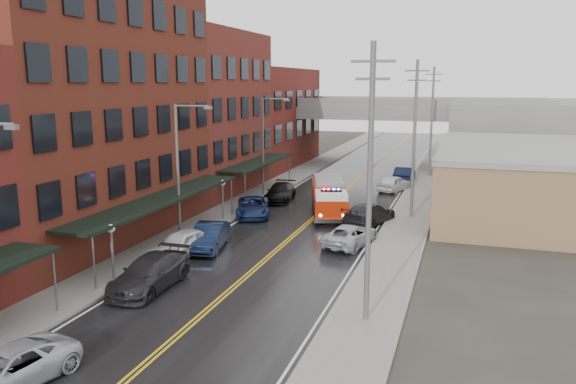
% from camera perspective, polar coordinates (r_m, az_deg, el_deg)
% --- Properties ---
extents(road, '(11.00, 160.00, 0.02)m').
position_cam_1_polar(road, '(40.96, 1.60, -3.55)').
color(road, black).
rests_on(road, ground).
extents(sidewalk_left, '(3.00, 160.00, 0.15)m').
position_cam_1_polar(sidewalk_left, '(43.48, -7.69, -2.70)').
color(sidewalk_left, slate).
rests_on(sidewalk_left, ground).
extents(sidewalk_right, '(3.00, 160.00, 0.15)m').
position_cam_1_polar(sidewalk_right, '(39.61, 11.82, -4.20)').
color(sidewalk_right, slate).
rests_on(sidewalk_right, ground).
extents(curb_left, '(0.30, 160.00, 0.15)m').
position_cam_1_polar(curb_left, '(42.81, -5.69, -2.87)').
color(curb_left, gray).
rests_on(curb_left, ground).
extents(curb_right, '(0.30, 160.00, 0.15)m').
position_cam_1_polar(curb_right, '(39.80, 9.45, -4.04)').
color(curb_right, gray).
rests_on(curb_right, ground).
extents(brick_building_b, '(9.00, 20.00, 18.00)m').
position_cam_1_polar(brick_building_b, '(39.46, -20.48, 8.42)').
color(brick_building_b, '#5B2718').
rests_on(brick_building_b, ground).
extents(brick_building_c, '(9.00, 15.00, 15.00)m').
position_cam_1_polar(brick_building_c, '(54.38, -8.89, 7.95)').
color(brick_building_c, maroon).
rests_on(brick_building_c, ground).
extents(brick_building_far, '(9.00, 20.00, 12.00)m').
position_cam_1_polar(brick_building_far, '(70.53, -2.45, 7.55)').
color(brick_building_far, maroon).
rests_on(brick_building_far, ground).
extents(tan_building, '(14.00, 22.00, 5.00)m').
position_cam_1_polar(tan_building, '(48.97, 23.38, 0.94)').
color(tan_building, '#8D694C').
rests_on(tan_building, ground).
extents(right_far_block, '(18.00, 30.00, 8.00)m').
position_cam_1_polar(right_far_block, '(78.65, 22.92, 5.59)').
color(right_far_block, slate).
rests_on(right_far_block, ground).
extents(awning_1, '(2.60, 18.00, 3.09)m').
position_cam_1_polar(awning_1, '(36.90, -12.73, -0.71)').
color(awning_1, black).
rests_on(awning_1, ground).
extents(awning_2, '(2.60, 13.00, 3.09)m').
position_cam_1_polar(awning_2, '(52.49, -3.05, 3.00)').
color(awning_2, black).
rests_on(awning_2, ground).
extents(globe_lamp_1, '(0.44, 0.44, 3.12)m').
position_cam_1_polar(globe_lamp_1, '(30.77, -17.50, -4.61)').
color(globe_lamp_1, '#59595B').
rests_on(globe_lamp_1, ground).
extents(globe_lamp_2, '(0.44, 0.44, 3.12)m').
position_cam_1_polar(globe_lamp_2, '(42.63, -6.68, 0.13)').
color(globe_lamp_2, '#59595B').
rests_on(globe_lamp_2, ground).
extents(street_lamp_1, '(2.64, 0.22, 9.00)m').
position_cam_1_polar(street_lamp_1, '(36.92, -10.82, 2.83)').
color(street_lamp_1, '#59595B').
rests_on(street_lamp_1, ground).
extents(street_lamp_2, '(2.64, 0.22, 9.00)m').
position_cam_1_polar(street_lamp_2, '(51.43, -2.29, 5.31)').
color(street_lamp_2, '#59595B').
rests_on(street_lamp_2, ground).
extents(utility_pole_0, '(1.80, 0.24, 12.00)m').
position_cam_1_polar(utility_pole_0, '(23.73, 8.30, 1.11)').
color(utility_pole_0, '#59595B').
rests_on(utility_pole_0, ground).
extents(utility_pole_1, '(1.80, 0.24, 12.00)m').
position_cam_1_polar(utility_pole_1, '(43.43, 12.72, 5.46)').
color(utility_pole_1, '#59595B').
rests_on(utility_pole_1, ground).
extents(utility_pole_2, '(1.80, 0.24, 12.00)m').
position_cam_1_polar(utility_pole_2, '(63.32, 14.39, 7.08)').
color(utility_pole_2, '#59595B').
rests_on(utility_pole_2, ground).
extents(overpass, '(40.00, 10.00, 7.50)m').
position_cam_1_polar(overpass, '(71.06, 8.89, 7.44)').
color(overpass, slate).
rests_on(overpass, ground).
extents(fire_truck, '(4.78, 8.10, 2.82)m').
position_cam_1_polar(fire_truck, '(44.18, 4.18, -0.47)').
color(fire_truck, '#AD2008').
rests_on(fire_truck, ground).
extents(parked_car_left_2, '(3.30, 5.38, 1.39)m').
position_cam_1_polar(parked_car_left_2, '(22.34, -26.73, -15.84)').
color(parked_car_left_2, '#AFB2B7').
rests_on(parked_car_left_2, ground).
extents(parked_car_left_3, '(2.34, 5.70, 1.65)m').
position_cam_1_polar(parked_car_left_3, '(29.69, -13.84, -7.99)').
color(parked_car_left_3, '#232325').
rests_on(parked_car_left_3, ground).
extents(parked_car_left_4, '(2.92, 5.08, 1.63)m').
position_cam_1_polar(parked_car_left_4, '(34.43, -10.76, -5.22)').
color(parked_car_left_4, silver).
rests_on(parked_car_left_4, ground).
extents(parked_car_left_5, '(2.66, 5.17, 1.62)m').
position_cam_1_polar(parked_car_left_5, '(35.77, -8.02, -4.51)').
color(parked_car_left_5, black).
rests_on(parked_car_left_5, ground).
extents(parked_car_left_6, '(4.11, 5.86, 1.48)m').
position_cam_1_polar(parked_car_left_6, '(44.13, -3.59, -1.52)').
color(parked_car_left_6, '#14214B').
rests_on(parked_car_left_6, ground).
extents(parked_car_left_7, '(2.68, 5.47, 1.53)m').
position_cam_1_polar(parked_car_left_7, '(49.74, -0.80, -0.03)').
color(parked_car_left_7, black).
rests_on(parked_car_left_7, ground).
extents(parked_car_right_0, '(3.31, 5.32, 1.37)m').
position_cam_1_polar(parked_car_right_0, '(36.47, 6.36, -4.37)').
color(parked_car_right_0, '#A9ABB1').
rests_on(parked_car_right_0, ground).
extents(parked_car_right_1, '(3.72, 5.89, 1.59)m').
position_cam_1_polar(parked_car_right_1, '(42.09, 8.25, -2.16)').
color(parked_car_right_1, black).
rests_on(parked_car_right_1, ground).
extents(parked_car_right_2, '(3.20, 4.89, 1.55)m').
position_cam_1_polar(parked_car_right_2, '(55.04, 10.74, 0.87)').
color(parked_car_right_2, silver).
rests_on(parked_car_right_2, ground).
extents(parked_car_right_3, '(1.87, 5.08, 1.66)m').
position_cam_1_polar(parked_car_right_3, '(60.23, 11.74, 1.76)').
color(parked_car_right_3, black).
rests_on(parked_car_right_3, ground).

